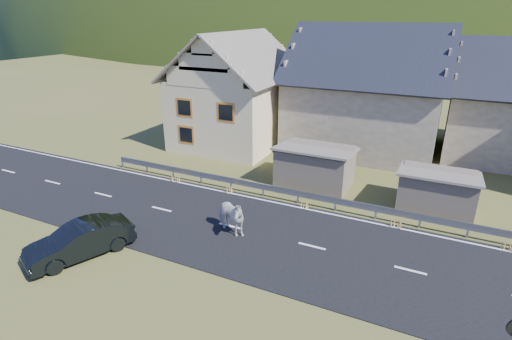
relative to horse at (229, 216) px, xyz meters
The scene contains 12 objects.
ground 3.88m from the horse, ahead, with size 160.00×160.00×0.00m, color #42491B.
road 3.88m from the horse, ahead, with size 60.00×7.00×0.04m, color black.
lane_markings 3.87m from the horse, ahead, with size 60.00×6.60×0.01m, color silver.
guardrail 5.63m from the horse, 48.24° to the left, with size 28.10×0.09×0.75m.
shed_left 7.23m from the horse, 76.04° to the left, with size 4.30×3.30×2.40m, color #6E6150.
shed_right 10.50m from the horse, 38.30° to the left, with size 3.80×2.90×2.20m, color #6E6150.
house_cream 14.41m from the horse, 116.60° to the left, with size 7.80×9.80×8.30m.
house_stone_a 16.19m from the horse, 79.97° to the left, with size 10.80×9.80×8.90m.
mountain 181.93m from the horse, 87.23° to the left, with size 440.00×280.00×260.00m, color #293A0E.
conifer_patch 121.93m from the horse, 114.88° to the left, with size 76.00×50.00×28.00m, color black.
horse is the anchor object (origin of this frame).
car 6.26m from the horse, 137.83° to the right, with size 1.48×4.23×1.40m, color black.
Camera 1 is at (4.18, -14.28, 9.40)m, focal length 28.00 mm.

